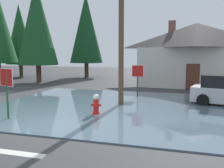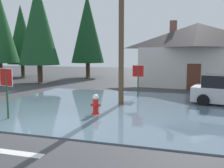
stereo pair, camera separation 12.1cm
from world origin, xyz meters
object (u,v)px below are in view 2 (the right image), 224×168
at_px(stop_sign_near, 7,83).
at_px(pine_tree_short_left, 87,29).
at_px(stop_sign_far, 138,75).
at_px(house, 197,53).
at_px(pine_tree_tall_left, 38,23).
at_px(utility_pole, 121,18).
at_px(pine_tree_far_center, 21,35).
at_px(fire_hydrant, 96,105).

height_order(stop_sign_near, pine_tree_short_left, pine_tree_short_left).
xyz_separation_m(stop_sign_far, house, (3.73, 7.48, 1.34)).
relative_size(house, pine_tree_tall_left, 1.06).
distance_m(utility_pole, pine_tree_short_left, 16.11).
xyz_separation_m(utility_pole, pine_tree_tall_left, (-10.08, 7.92, 0.99)).
xyz_separation_m(pine_tree_tall_left, pine_tree_short_left, (2.41, 6.21, 0.03)).
distance_m(house, pine_tree_short_left, 12.83).
relative_size(utility_pole, house, 0.88).
height_order(utility_pole, pine_tree_short_left, pine_tree_short_left).
bearing_deg(stop_sign_near, pine_tree_far_center, 124.74).
relative_size(stop_sign_far, pine_tree_far_center, 0.24).
bearing_deg(pine_tree_tall_left, house, 8.54).
bearing_deg(fire_hydrant, house, 69.25).
bearing_deg(fire_hydrant, pine_tree_tall_left, 132.65).
relative_size(stop_sign_near, pine_tree_far_center, 0.25).
height_order(stop_sign_far, pine_tree_tall_left, pine_tree_tall_left).
xyz_separation_m(fire_hydrant, house, (4.73, 12.48, 2.33)).
distance_m(fire_hydrant, house, 13.54).
bearing_deg(stop_sign_near, utility_pole, 47.95).
xyz_separation_m(stop_sign_near, pine_tree_far_center, (-11.68, 16.84, 3.46)).
bearing_deg(house, fire_hydrant, -110.75).
height_order(stop_sign_near, utility_pole, utility_pole).
xyz_separation_m(pine_tree_tall_left, pine_tree_far_center, (-5.41, 4.69, -0.58)).
relative_size(house, pine_tree_short_left, 1.06).
bearing_deg(utility_pole, stop_sign_far, 80.37).
distance_m(fire_hydrant, stop_sign_far, 5.19).
height_order(pine_tree_short_left, pine_tree_far_center, pine_tree_short_left).
bearing_deg(stop_sign_far, stop_sign_near, -121.97).
height_order(fire_hydrant, utility_pole, utility_pole).
distance_m(fire_hydrant, pine_tree_short_left, 18.73).
relative_size(stop_sign_far, house, 0.20).
distance_m(house, pine_tree_far_center, 19.95).
xyz_separation_m(stop_sign_near, stop_sign_far, (4.25, 6.81, -0.09)).
distance_m(fire_hydrant, pine_tree_tall_left, 14.95).
height_order(fire_hydrant, pine_tree_tall_left, pine_tree_tall_left).
relative_size(stop_sign_near, pine_tree_tall_left, 0.23).
height_order(utility_pole, pine_tree_tall_left, pine_tree_tall_left).
bearing_deg(stop_sign_far, pine_tree_far_center, 147.80).
relative_size(stop_sign_near, pine_tree_short_left, 0.23).
height_order(fire_hydrant, stop_sign_far, stop_sign_far).
bearing_deg(stop_sign_near, pine_tree_tall_left, 117.29).
bearing_deg(pine_tree_far_center, fire_hydrant, -45.19).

